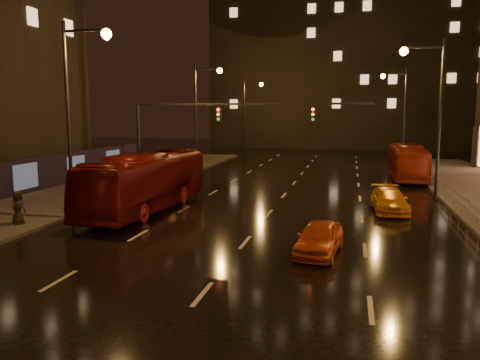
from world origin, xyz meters
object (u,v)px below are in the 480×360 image
(bus_curb, at_px, (407,162))
(taxi_far, at_px, (389,200))
(taxi_near, at_px, (319,238))
(pedestrian_c, at_px, (18,207))
(bus_red, at_px, (147,182))

(bus_curb, relative_size, taxi_far, 2.32)
(taxi_near, relative_size, taxi_far, 0.85)
(pedestrian_c, bearing_deg, taxi_far, -66.01)
(taxi_far, bearing_deg, bus_red, -172.71)
(bus_curb, relative_size, pedestrian_c, 6.34)
(bus_curb, distance_m, pedestrian_c, 30.18)
(bus_red, height_order, taxi_near, bus_red)
(pedestrian_c, bearing_deg, taxi_near, -94.34)
(taxi_near, height_order, taxi_far, same)
(taxi_far, xyz_separation_m, pedestrian_c, (-17.93, -7.97, 0.32))
(bus_curb, height_order, taxi_near, bus_curb)
(bus_red, xyz_separation_m, pedestrian_c, (-4.40, -5.29, -0.67))
(bus_red, height_order, pedestrian_c, bus_red)
(bus_red, bearing_deg, bus_curb, 48.27)
(bus_curb, height_order, pedestrian_c, bus_curb)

